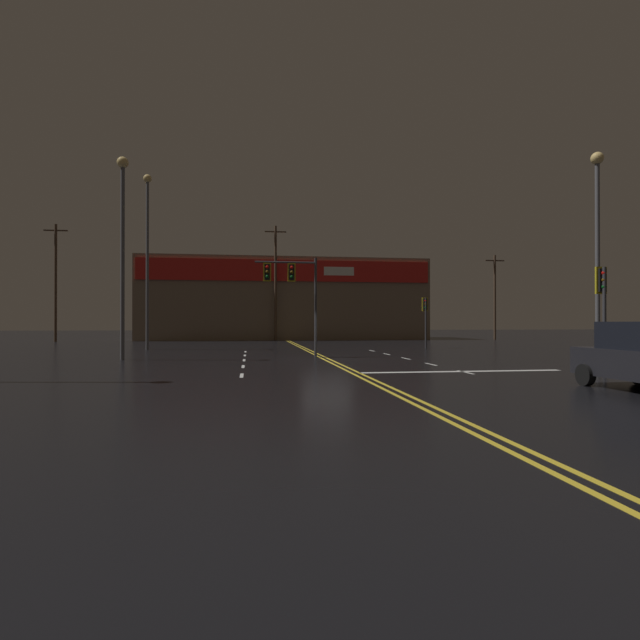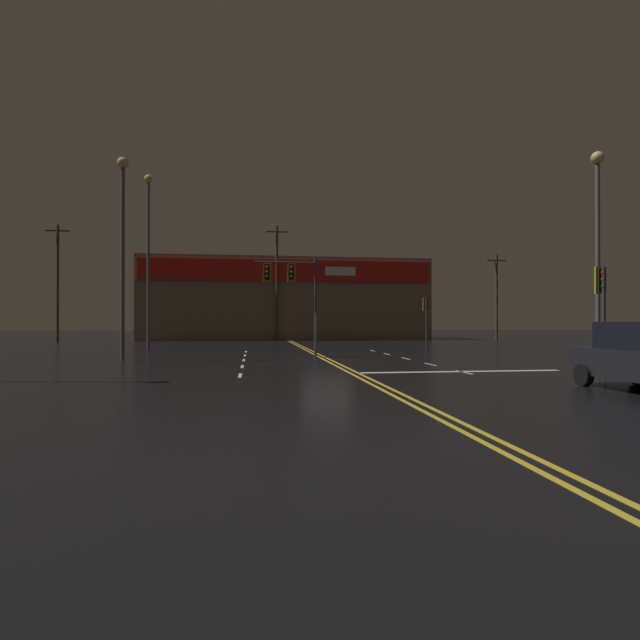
{
  "view_description": "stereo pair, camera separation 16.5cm",
  "coord_description": "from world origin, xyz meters",
  "px_view_note": "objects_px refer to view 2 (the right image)",
  "views": [
    {
      "loc": [
        -3.84,
        -24.85,
        1.85
      ],
      "look_at": [
        0.0,
        2.48,
        2.0
      ],
      "focal_mm": 28.0,
      "sensor_mm": 36.0,
      "label": 1
    },
    {
      "loc": [
        -3.68,
        -24.87,
        1.85
      ],
      "look_at": [
        0.0,
        2.48,
        2.0
      ],
      "focal_mm": 28.0,
      "sensor_mm": 36.0,
      "label": 2
    }
  ],
  "objects_px": {
    "traffic_signal_median": "(291,282)",
    "traffic_signal_corner_southeast": "(602,295)",
    "streetlight_near_left": "(123,232)",
    "traffic_signal_corner_northeast": "(426,311)",
    "streetlight_far_left": "(598,228)",
    "streetlight_near_right": "(148,242)"
  },
  "relations": [
    {
      "from": "traffic_signal_median",
      "to": "traffic_signal_corner_southeast",
      "type": "relative_size",
      "value": 1.37
    },
    {
      "from": "traffic_signal_median",
      "to": "streetlight_near_left",
      "type": "height_order",
      "value": "streetlight_near_left"
    },
    {
      "from": "traffic_signal_corner_northeast",
      "to": "streetlight_far_left",
      "type": "relative_size",
      "value": 0.38
    },
    {
      "from": "traffic_signal_median",
      "to": "traffic_signal_corner_southeast",
      "type": "xyz_separation_m",
      "value": [
        10.48,
        -10.18,
        -1.18
      ]
    },
    {
      "from": "traffic_signal_median",
      "to": "traffic_signal_corner_northeast",
      "type": "bearing_deg",
      "value": 37.27
    },
    {
      "from": "traffic_signal_corner_southeast",
      "to": "streetlight_far_left",
      "type": "bearing_deg",
      "value": 54.57
    },
    {
      "from": "traffic_signal_median",
      "to": "streetlight_near_right",
      "type": "distance_m",
      "value": 13.13
    },
    {
      "from": "streetlight_near_left",
      "to": "streetlight_far_left",
      "type": "xyz_separation_m",
      "value": [
        21.86,
        -5.26,
        -0.28
      ]
    },
    {
      "from": "traffic_signal_corner_northeast",
      "to": "streetlight_far_left",
      "type": "xyz_separation_m",
      "value": [
        3.07,
        -13.93,
        3.41
      ]
    },
    {
      "from": "traffic_signal_corner_southeast",
      "to": "streetlight_far_left",
      "type": "height_order",
      "value": "streetlight_far_left"
    },
    {
      "from": "traffic_signal_corner_northeast",
      "to": "streetlight_far_left",
      "type": "bearing_deg",
      "value": -77.58
    },
    {
      "from": "traffic_signal_median",
      "to": "streetlight_near_right",
      "type": "xyz_separation_m",
      "value": [
        -9.14,
        8.8,
        3.39
      ]
    },
    {
      "from": "traffic_signal_corner_northeast",
      "to": "streetlight_near_right",
      "type": "bearing_deg",
      "value": 177.31
    },
    {
      "from": "traffic_signal_corner_southeast",
      "to": "traffic_signal_median",
      "type": "bearing_deg",
      "value": 135.83
    },
    {
      "from": "traffic_signal_corner_northeast",
      "to": "traffic_signal_corner_southeast",
      "type": "relative_size",
      "value": 0.95
    },
    {
      "from": "traffic_signal_median",
      "to": "streetlight_near_left",
      "type": "bearing_deg",
      "value": -174.67
    },
    {
      "from": "streetlight_near_right",
      "to": "traffic_signal_corner_northeast",
      "type": "bearing_deg",
      "value": -2.69
    },
    {
      "from": "traffic_signal_corner_southeast",
      "to": "streetlight_near_right",
      "type": "distance_m",
      "value": 27.68
    },
    {
      "from": "traffic_signal_corner_northeast",
      "to": "streetlight_near_right",
      "type": "distance_m",
      "value": 20.08
    },
    {
      "from": "traffic_signal_median",
      "to": "streetlight_near_left",
      "type": "distance_m",
      "value": 8.8
    },
    {
      "from": "traffic_signal_median",
      "to": "streetlight_far_left",
      "type": "bearing_deg",
      "value": -24.27
    },
    {
      "from": "streetlight_near_right",
      "to": "traffic_signal_corner_southeast",
      "type": "bearing_deg",
      "value": -44.05
    }
  ]
}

